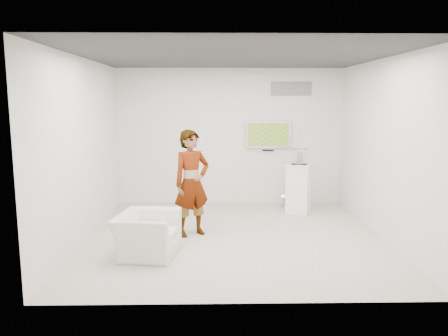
% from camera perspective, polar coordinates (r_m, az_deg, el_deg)
% --- Properties ---
extents(room, '(5.01, 5.01, 3.00)m').
position_cam_1_polar(room, '(7.25, 1.39, 2.47)').
color(room, beige).
rests_on(room, ground).
extents(tv, '(1.00, 0.08, 0.60)m').
position_cam_1_polar(tv, '(9.75, 5.78, 4.37)').
color(tv, silver).
rests_on(tv, room).
extents(logo_decal, '(0.90, 0.02, 0.30)m').
position_cam_1_polar(logo_decal, '(9.83, 8.78, 10.19)').
color(logo_decal, slate).
rests_on(logo_decal, room).
extents(person, '(0.79, 0.72, 1.82)m').
position_cam_1_polar(person, '(7.45, -4.25, -1.98)').
color(person, silver).
rests_on(person, room).
extents(armchair, '(0.99, 1.09, 0.63)m').
position_cam_1_polar(armchair, '(6.72, -10.02, -8.51)').
color(armchair, silver).
rests_on(armchair, room).
extents(pedestal, '(0.65, 0.65, 1.02)m').
position_cam_1_polar(pedestal, '(9.11, 9.71, -2.65)').
color(pedestal, white).
rests_on(pedestal, room).
extents(floor_uplight, '(0.19, 0.19, 0.26)m').
position_cam_1_polar(floor_uplight, '(9.60, 7.69, -4.34)').
color(floor_uplight, silver).
rests_on(floor_uplight, room).
extents(vitrine, '(0.36, 0.36, 0.31)m').
position_cam_1_polar(vitrine, '(9.00, 9.82, 1.48)').
color(vitrine, white).
rests_on(vitrine, pedestal).
extents(console, '(0.17, 0.16, 0.24)m').
position_cam_1_polar(console, '(9.00, 9.81, 1.28)').
color(console, white).
rests_on(console, pedestal).
extents(wii_remote, '(0.11, 0.15, 0.04)m').
position_cam_1_polar(wii_remote, '(7.60, -3.20, 3.79)').
color(wii_remote, white).
rests_on(wii_remote, person).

